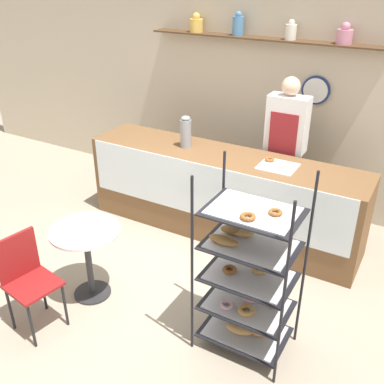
{
  "coord_description": "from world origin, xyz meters",
  "views": [
    {
      "loc": [
        1.94,
        -3.02,
        2.84
      ],
      "look_at": [
        0.0,
        0.37,
        0.82
      ],
      "focal_mm": 42.0,
      "sensor_mm": 36.0,
      "label": 1
    }
  ],
  "objects": [
    {
      "name": "donut_tray_counter",
      "position": [
        0.64,
        1.05,
        0.98
      ],
      "size": [
        0.38,
        0.34,
        0.04
      ],
      "color": "white",
      "rests_on": "display_counter"
    },
    {
      "name": "cafe_table",
      "position": [
        -0.56,
        -0.56,
        0.54
      ],
      "size": [
        0.63,
        0.63,
        0.72
      ],
      "color": "#262628",
      "rests_on": "ground_plane"
    },
    {
      "name": "back_wall",
      "position": [
        0.0,
        2.13,
        1.36
      ],
      "size": [
        10.0,
        0.3,
        2.7
      ],
      "color": "beige",
      "rests_on": "ground_plane"
    },
    {
      "name": "display_counter",
      "position": [
        0.0,
        1.06,
        0.48
      ],
      "size": [
        3.15,
        0.69,
        0.96
      ],
      "color": "brown",
      "rests_on": "ground_plane"
    },
    {
      "name": "pastry_rack",
      "position": [
        0.94,
        -0.42,
        0.69
      ],
      "size": [
        0.74,
        0.52,
        1.56
      ],
      "color": "black",
      "rests_on": "ground_plane"
    },
    {
      "name": "coffee_carafe",
      "position": [
        -0.48,
        1.07,
        1.14
      ],
      "size": [
        0.12,
        0.12,
        0.36
      ],
      "color": "gray",
      "rests_on": "display_counter"
    },
    {
      "name": "cafe_chair",
      "position": [
        -0.74,
        -1.11,
        0.53
      ],
      "size": [
        0.44,
        0.44,
        0.87
      ],
      "rotation": [
        0.0,
        0.0,
        7.68
      ],
      "color": "black",
      "rests_on": "ground_plane"
    },
    {
      "name": "ground_plane",
      "position": [
        0.0,
        0.0,
        0.0
      ],
      "size": [
        14.0,
        14.0,
        0.0
      ],
      "primitive_type": "plane",
      "color": "gray"
    },
    {
      "name": "person_worker",
      "position": [
        0.51,
        1.58,
        0.97
      ],
      "size": [
        0.44,
        0.23,
        1.77
      ],
      "color": "#282833",
      "rests_on": "ground_plane"
    }
  ]
}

